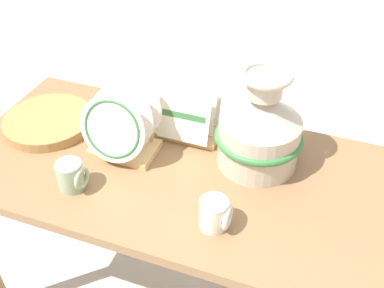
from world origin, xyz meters
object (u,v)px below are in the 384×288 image
object	(u,v)px
mug_sage_glaze	(72,176)
dish_rack_round_plates	(121,130)
wicker_charger_stack	(49,121)
ceramic_vase	(260,127)
mug_cream_glaze	(215,214)
dish_rack_square_plates	(191,118)

from	to	relation	value
mug_sage_glaze	dish_rack_round_plates	bearing A→B (deg)	71.07
dish_rack_round_plates	wicker_charger_stack	xyz separation A→B (m)	(-0.32, 0.04, -0.07)
ceramic_vase	mug_cream_glaze	size ratio (longest dim) A/B	3.60
wicker_charger_stack	mug_cream_glaze	world-z (taller)	mug_cream_glaze
wicker_charger_stack	dish_rack_square_plates	bearing A→B (deg)	15.48
dish_rack_square_plates	wicker_charger_stack	world-z (taller)	dish_rack_square_plates
wicker_charger_stack	mug_sage_glaze	distance (m)	0.35
dish_rack_round_plates	mug_cream_glaze	bearing A→B (deg)	-27.26
ceramic_vase	dish_rack_round_plates	distance (m)	0.44
wicker_charger_stack	mug_sage_glaze	size ratio (longest dim) A/B	3.39
wicker_charger_stack	mug_sage_glaze	world-z (taller)	mug_sage_glaze
dish_rack_square_plates	mug_cream_glaze	world-z (taller)	dish_rack_square_plates
wicker_charger_stack	mug_cream_glaze	distance (m)	0.74
mug_cream_glaze	ceramic_vase	bearing A→B (deg)	82.03
ceramic_vase	dish_rack_round_plates	size ratio (longest dim) A/B	1.39
ceramic_vase	dish_rack_square_plates	bearing A→B (deg)	164.54
dish_rack_round_plates	dish_rack_square_plates	bearing A→B (deg)	46.49
mug_cream_glaze	wicker_charger_stack	bearing A→B (deg)	161.05
wicker_charger_stack	mug_cream_glaze	bearing A→B (deg)	-18.95
mug_sage_glaze	mug_cream_glaze	xyz separation A→B (m)	(0.45, 0.00, 0.00)
dish_rack_square_plates	mug_cream_glaze	bearing A→B (deg)	-60.84
dish_rack_square_plates	wicker_charger_stack	size ratio (longest dim) A/B	0.68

